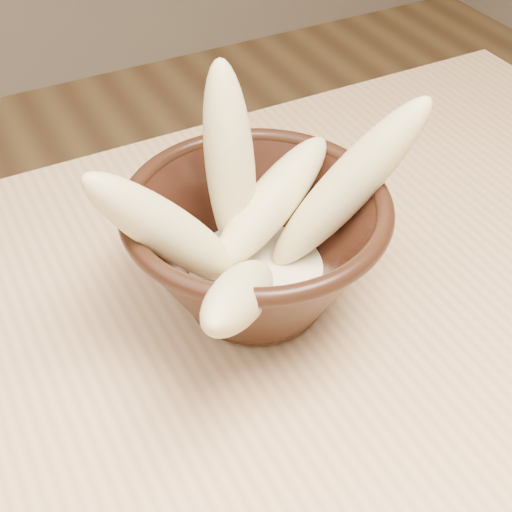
{
  "coord_description": "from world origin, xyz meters",
  "views": [
    {
      "loc": [
        -0.08,
        -0.24,
        1.18
      ],
      "look_at": [
        0.11,
        0.12,
        0.8
      ],
      "focal_mm": 50.0,
      "sensor_mm": 36.0,
      "label": 1
    }
  ],
  "objects": [
    {
      "name": "banana_upright",
      "position": [
        0.11,
        0.16,
        0.87
      ],
      "size": [
        0.05,
        0.08,
        0.16
      ],
      "primitive_type": "ellipsoid",
      "rotation": [
        0.26,
        0.0,
        2.96
      ],
      "color": "#DBC881",
      "rests_on": "bowl"
    },
    {
      "name": "banana_right",
      "position": [
        0.19,
        0.11,
        0.86
      ],
      "size": [
        0.15,
        0.06,
        0.16
      ],
      "primitive_type": "ellipsoid",
      "rotation": [
        0.72,
        0.0,
        1.38
      ],
      "color": "#DBC881",
      "rests_on": "bowl"
    },
    {
      "name": "banana_left",
      "position": [
        0.05,
        0.12,
        0.85
      ],
      "size": [
        0.13,
        0.05,
        0.15
      ],
      "primitive_type": "ellipsoid",
      "rotation": [
        0.69,
        0.0,
        -1.66
      ],
      "color": "#DBC881",
      "rests_on": "bowl"
    },
    {
      "name": "banana_across",
      "position": [
        0.14,
        0.14,
        0.84
      ],
      "size": [
        0.15,
        0.09,
        0.09
      ],
      "primitive_type": "ellipsoid",
      "rotation": [
        1.21,
        0.0,
        1.97
      ],
      "color": "#DBC881",
      "rests_on": "bowl"
    },
    {
      "name": "milk_puddle",
      "position": [
        0.11,
        0.12,
        0.79
      ],
      "size": [
        0.11,
        0.11,
        0.02
      ],
      "primitive_type": "cylinder",
      "color": "beige",
      "rests_on": "bowl"
    },
    {
      "name": "bowl",
      "position": [
        0.11,
        0.12,
        0.81
      ],
      "size": [
        0.2,
        0.2,
        0.11
      ],
      "rotation": [
        0.0,
        0.0,
        0.26
      ],
      "color": "black",
      "rests_on": "table"
    },
    {
      "name": "banana_front",
      "position": [
        0.07,
        0.06,
        0.84
      ],
      "size": [
        0.13,
        0.15,
        0.12
      ],
      "primitive_type": "ellipsoid",
      "rotation": [
        1.02,
        0.0,
        -0.68
      ],
      "color": "#DBC881",
      "rests_on": "bowl"
    }
  ]
}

